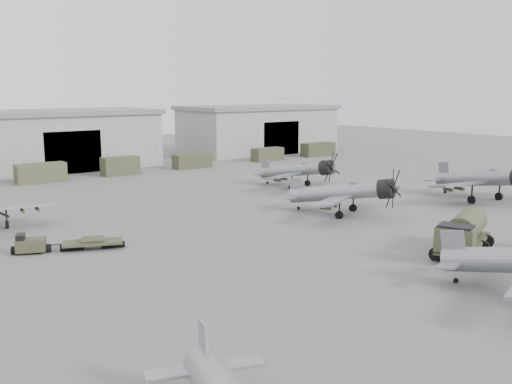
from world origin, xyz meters
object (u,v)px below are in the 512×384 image
Objects in this scene: aircraft_mid_2 at (348,192)px; fuel_tanker at (464,231)px; tug_trailer at (55,244)px; aircraft_far_1 at (301,170)px; aircraft_mid_3 at (488,179)px.

aircraft_mid_2 is 14.38m from fuel_tanker.
aircraft_far_1 is at bearing 39.00° from tug_trailer.
aircraft_mid_2 is at bearing 12.99° from tug_trailer.
aircraft_mid_2 is at bearing 56.86° from fuel_tanker.
aircraft_far_1 reaches higher than tug_trailer.
aircraft_mid_3 reaches higher than aircraft_far_1.
tug_trailer is at bearing 119.75° from fuel_tanker.
aircraft_mid_3 is 1.85× the size of tug_trailer.
fuel_tanker is at bearing -124.33° from aircraft_far_1.
aircraft_mid_2 is at bearing -130.94° from aircraft_far_1.
aircraft_mid_3 reaches higher than aircraft_mid_2.
fuel_tanker is 1.07× the size of tug_trailer.
aircraft_mid_3 is 1.73× the size of fuel_tanker.
aircraft_mid_2 is 1.01× the size of aircraft_far_1.
aircraft_far_1 reaches higher than fuel_tanker.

